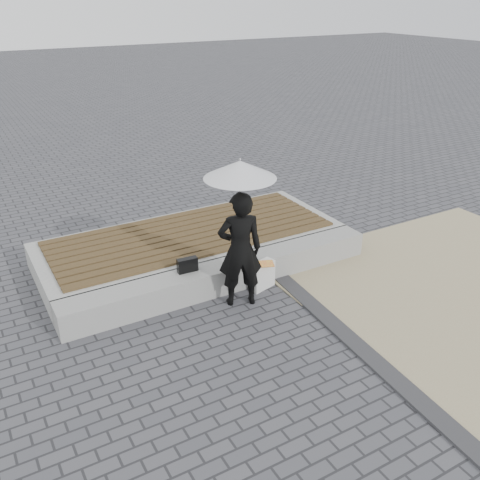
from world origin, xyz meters
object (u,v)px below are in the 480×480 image
woman (240,250)px  canvas_tote (262,275)px  handbag (187,265)px  parasol (240,170)px  seating_ledge (225,275)px

woman → canvas_tote: (0.49, 0.20, -0.64)m
woman → canvas_tote: bearing=-138.9°
handbag → canvas_tote: 1.15m
parasol → canvas_tote: 1.87m
woman → canvas_tote: woman is taller
woman → canvas_tote: size_ratio=3.98×
canvas_tote → handbag: bearing=146.4°
seating_ledge → parasol: parasol is taller
woman → handbag: 0.86m
handbag → parasol: bearing=-40.9°
woman → handbag: woman is taller
seating_ledge → handbag: size_ratio=16.82×
woman → handbag: (-0.56, 0.55, -0.35)m
seating_ledge → handbag: (-0.58, 0.06, 0.30)m
woman → canvas_tote: 0.83m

